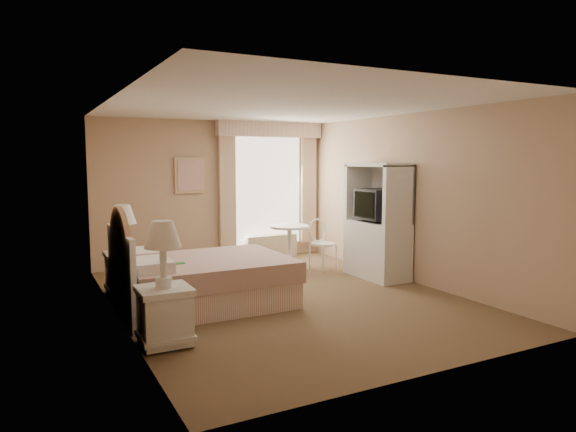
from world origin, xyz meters
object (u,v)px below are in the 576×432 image
nightstand_near (164,300)px  nightstand_far (124,261)px  armoire (378,230)px  cafe_chair (321,240)px  bed (198,280)px  round_table (290,239)px

nightstand_near → nightstand_far: size_ratio=1.01×
nightstand_far → armoire: armoire is taller
cafe_chair → nightstand_far: bearing=171.0°
nightstand_near → armoire: size_ratio=0.69×
bed → nightstand_near: (-0.71, -1.18, 0.13)m
nightstand_near → cafe_chair: size_ratio=1.44×
nightstand_near → armoire: (3.65, 1.42, 0.28)m
cafe_chair → armoire: armoire is taller
nightstand_near → nightstand_far: nightstand_near is taller
cafe_chair → round_table: bearing=122.4°
nightstand_near → armoire: 3.93m
nightstand_far → cafe_chair: size_ratio=1.42×
armoire → round_table: bearing=122.0°
bed → nightstand_near: size_ratio=1.70×
round_table → armoire: (0.83, -1.33, 0.26)m
cafe_chair → armoire: 1.07m
round_table → cafe_chair: cafe_chair is taller
nightstand_near → round_table: 3.94m
bed → armoire: size_ratio=1.17×
armoire → nightstand_near: bearing=-158.8°
nightstand_near → cafe_chair: bearing=36.4°
nightstand_near → round_table: nightstand_near is taller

